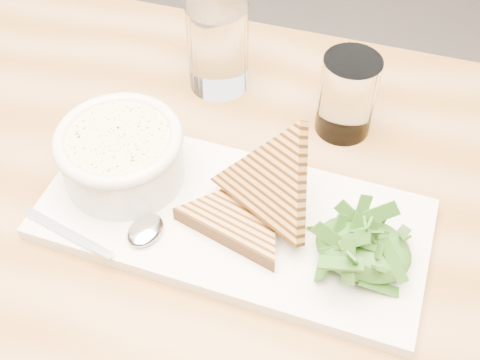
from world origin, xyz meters
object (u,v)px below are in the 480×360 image
at_px(table_top, 144,246).
at_px(soup_bowl, 123,160).
at_px(platter, 232,219).
at_px(glass_near, 218,47).
at_px(glass_far, 347,96).

relative_size(table_top, soup_bowl, 9.29).
relative_size(platter, soup_bowl, 3.12).
bearing_deg(glass_near, platter, -61.69).
bearing_deg(glass_far, platter, -108.60).
height_order(soup_bowl, glass_far, glass_far).
bearing_deg(platter, glass_far, 71.40).
bearing_deg(soup_bowl, table_top, -48.72).
xyz_separation_m(table_top, glass_far, (0.14, 0.24, 0.07)).
distance_m(platter, glass_near, 0.23).
distance_m(soup_bowl, glass_far, 0.27).
xyz_separation_m(soup_bowl, glass_far, (0.19, 0.18, 0.01)).
relative_size(table_top, platter, 2.97).
xyz_separation_m(glass_near, glass_far, (0.17, -0.02, -0.01)).
distance_m(glass_near, glass_far, 0.17).
bearing_deg(glass_near, table_top, -83.81).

